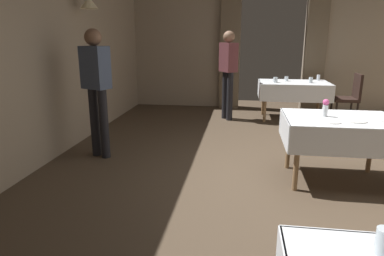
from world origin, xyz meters
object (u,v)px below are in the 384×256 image
(dining_table_mid, at_px, (339,127))
(glass_far_b, at_px, (318,78))
(glass_near_c, at_px, (384,242))
(glass_far_d, at_px, (276,80))
(glass_far_a, at_px, (311,80))
(glass_far_c, at_px, (286,79))
(chair_far_right, at_px, (350,95))
(person_diner_standing_aside, at_px, (96,83))
(plate_mid_c, at_px, (384,119))
(dining_table_far, at_px, (294,87))
(person_waiter_by_doorway, at_px, (228,68))
(flower_vase_mid, at_px, (325,107))
(plate_mid_d, at_px, (332,122))
(plate_mid_b, at_px, (356,121))

(dining_table_mid, distance_m, glass_far_b, 3.39)
(glass_near_c, xyz_separation_m, glass_far_d, (0.04, 5.43, -0.01))
(glass_far_d, bearing_deg, glass_far_a, 5.99)
(glass_far_a, height_order, glass_far_c, glass_far_a)
(chair_far_right, xyz_separation_m, person_diner_standing_aside, (-3.99, -2.61, 0.51))
(plate_mid_c, relative_size, glass_far_c, 2.20)
(glass_far_c, height_order, glass_far_d, glass_far_d)
(dining_table_far, relative_size, chair_far_right, 1.46)
(glass_far_b, xyz_separation_m, person_waiter_by_doorway, (-1.81, -0.50, 0.21))
(dining_table_mid, relative_size, glass_far_b, 10.21)
(flower_vase_mid, height_order, glass_far_c, flower_vase_mid)
(flower_vase_mid, height_order, plate_mid_d, flower_vase_mid)
(glass_far_d, bearing_deg, chair_far_right, 4.63)
(glass_near_c, relative_size, person_diner_standing_aside, 0.07)
(glass_near_c, xyz_separation_m, glass_far_b, (0.93, 5.88, 0.00))
(chair_far_right, distance_m, plate_mid_c, 3.12)
(flower_vase_mid, relative_size, glass_far_d, 1.88)
(flower_vase_mid, bearing_deg, dining_table_far, 88.40)
(dining_table_mid, xyz_separation_m, chair_far_right, (0.99, 3.02, -0.13))
(flower_vase_mid, distance_m, person_diner_standing_aside, 2.87)
(chair_far_right, height_order, glass_far_c, chair_far_right)
(glass_far_c, bearing_deg, glass_far_d, -131.12)
(person_waiter_by_doorway, bearing_deg, glass_far_c, 15.43)
(plate_mid_c, relative_size, glass_far_b, 1.77)
(glass_far_a, relative_size, glass_far_b, 0.91)
(glass_near_c, relative_size, flower_vase_mid, 0.59)
(chair_far_right, bearing_deg, plate_mid_c, -100.12)
(plate_mid_b, xyz_separation_m, person_diner_standing_aside, (-3.12, 0.55, 0.27))
(flower_vase_mid, bearing_deg, person_diner_standing_aside, 172.74)
(chair_far_right, xyz_separation_m, glass_far_c, (-1.20, 0.16, 0.28))
(dining_table_mid, distance_m, person_waiter_by_doorway, 3.19)
(dining_table_far, distance_m, person_diner_standing_aside, 3.96)
(dining_table_far, distance_m, glass_far_b, 0.62)
(dining_table_far, bearing_deg, glass_far_a, -14.96)
(glass_near_c, xyz_separation_m, glass_far_c, (0.28, 5.70, -0.01))
(person_waiter_by_doorway, bearing_deg, glass_near_c, -80.74)
(flower_vase_mid, bearing_deg, glass_far_a, 82.60)
(glass_far_b, xyz_separation_m, glass_far_c, (-0.65, -0.18, -0.01))
(glass_far_b, bearing_deg, glass_far_c, -164.64)
(dining_table_far, xyz_separation_m, glass_far_c, (-0.14, 0.12, 0.16))
(dining_table_mid, height_order, glass_far_d, glass_far_d)
(glass_near_c, bearing_deg, glass_far_a, 82.64)
(dining_table_mid, relative_size, plate_mid_b, 5.23)
(glass_near_c, bearing_deg, person_diner_standing_aside, 130.57)
(glass_far_a, bearing_deg, plate_mid_b, -91.94)
(dining_table_far, height_order, plate_mid_c, plate_mid_c)
(dining_table_far, relative_size, plate_mid_b, 5.88)
(plate_mid_c, bearing_deg, person_diner_standing_aside, 172.62)
(chair_far_right, relative_size, glass_far_b, 7.87)
(dining_table_far, xyz_separation_m, chair_far_right, (1.06, -0.03, -0.13))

